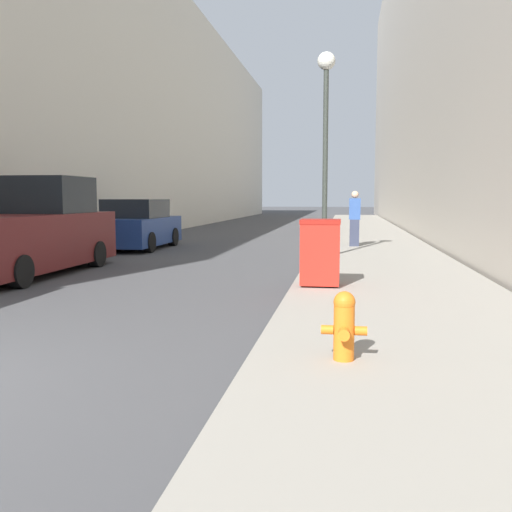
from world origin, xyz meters
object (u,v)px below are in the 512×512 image
at_px(pickup_truck, 25,233).
at_px(pedestrian_on_sidewalk, 355,219).
at_px(fire_hydrant, 344,324).
at_px(parked_sedan_near, 136,226).
at_px(lamppost, 326,121).
at_px(trash_bin, 320,252).

relative_size(pickup_truck, pedestrian_on_sidewalk, 3.06).
distance_m(fire_hydrant, parked_sedan_near, 14.52).
distance_m(lamppost, parked_sedan_near, 7.72).
bearing_deg(pickup_truck, pedestrian_on_sidewalk, 43.36).
bearing_deg(pedestrian_on_sidewalk, lamppost, -102.80).
bearing_deg(lamppost, parked_sedan_near, 153.06).
relative_size(fire_hydrant, parked_sedan_near, 0.16).
bearing_deg(pedestrian_on_sidewalk, trash_bin, -94.85).
bearing_deg(lamppost, fire_hydrant, -86.70).
relative_size(trash_bin, parked_sedan_near, 0.29).
height_order(lamppost, parked_sedan_near, lamppost).
relative_size(lamppost, pickup_truck, 0.97).
distance_m(pickup_truck, pedestrian_on_sidewalk, 10.11).
height_order(fire_hydrant, pickup_truck, pickup_truck).
distance_m(lamppost, pedestrian_on_sidewalk, 4.58).
height_order(trash_bin, pickup_truck, pickup_truck).
xyz_separation_m(fire_hydrant, pickup_truck, (-7.06, 6.24, 0.43)).
bearing_deg(pickup_truck, parked_sedan_near, 88.79).
xyz_separation_m(trash_bin, pedestrian_on_sidewalk, (0.72, 8.52, 0.28)).
bearing_deg(trash_bin, fire_hydrant, -84.62).
bearing_deg(lamppost, pedestrian_on_sidewalk, 77.20).
bearing_deg(parked_sedan_near, pickup_truck, -91.21).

